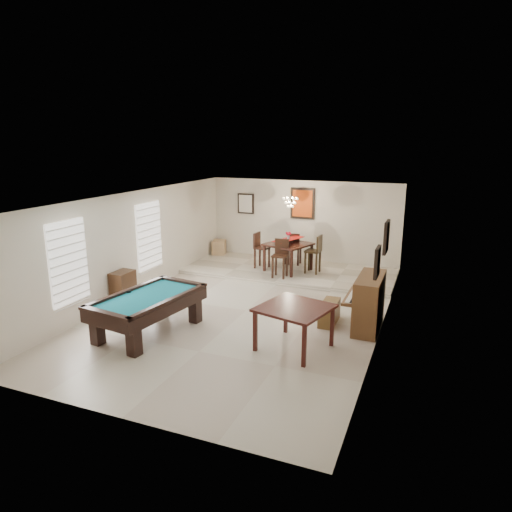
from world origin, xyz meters
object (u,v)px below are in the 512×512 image
Objects in this scene: piano_bench at (329,312)px; pool_table at (149,314)px; dining_chair_north at (295,248)px; dining_chair_east at (313,254)px; square_table at (294,328)px; upright_piano at (363,302)px; apothecary_chest at (123,289)px; dining_chair_south at (280,259)px; flower_vase at (288,235)px; dining_chair_west at (262,251)px; dining_table at (288,255)px; corner_bench at (219,247)px; chandelier at (290,199)px.

pool_table is at bearing -150.60° from piano_bench.
dining_chair_north is 0.90× the size of dining_chair_east.
upright_piano is (1.02, 1.48, 0.15)m from square_table.
apothecary_chest is at bearing -171.26° from upright_piano.
dining_chair_south reaches higher than square_table.
flower_vase is 0.89m from dining_chair_south.
flower_vase reaches higher than dining_chair_west.
dining_chair_north is at bearing 107.02° from square_table.
piano_bench is at bearing 77.05° from square_table.
dining_chair_east is (-1.89, 3.13, 0.11)m from upright_piano.
dining_chair_south is 1.07× the size of dining_chair_north.
pool_table is at bearing -105.18° from dining_table.
dining_chair_west reaches higher than dining_table.
dining_table is at bearing -82.36° from dining_chair_west.
dining_chair_south is at bearing 49.07° from apothecary_chest.
dining_table is 1.14× the size of dining_chair_north.
dining_chair_west reaches higher than piano_bench.
dining_chair_west is at bearing 91.86° from pool_table.
dining_chair_north reaches higher than piano_bench.
flower_vase is at bearing -82.36° from dining_chair_west.
square_table is 5.55m from dining_chair_north.
pool_table is 4.39m from upright_piano.
piano_bench is 3.68m from dining_table.
corner_bench is (-2.71, 0.31, -0.26)m from dining_chair_north.
piano_bench is 6.25m from corner_bench.
square_table is at bearing -69.19° from dining_chair_south.
upright_piano is at bearing -43.92° from dining_chair_south.
pool_table is at bearing -109.46° from dining_chair_south.
corner_bench is at bearing 89.59° from apothecary_chest.
flower_vase reaches higher than square_table.
square_table is at bearing -102.95° from piano_bench.
piano_bench is at bearing 37.59° from pool_table.
upright_piano is at bearing 122.42° from dining_chair_north.
dining_chair_north is 1.95× the size of corner_bench.
apothecary_chest is (-4.70, -0.81, 0.19)m from piano_bench.
pool_table is 1.92× the size of square_table.
chandelier is at bearing 129.36° from upright_piano.
flower_vase is 0.37× the size of chandelier.
dining_chair_north is 1.08m from dining_chair_west.
apothecary_chest is at bearing 151.95° from pool_table.
dining_table is 1.06× the size of dining_chair_south.
dining_table is 2.93m from corner_bench.
dining_chair_north is at bearing 59.44° from apothecary_chest.
chandelier reaches higher than dining_chair_east.
piano_bench is at bearing 9.74° from apothecary_chest.
upright_piano is at bearing 8.74° from apothecary_chest.
corner_bench is 3.45m from chandelier.
dining_chair_west is at bearing 136.36° from dining_chair_south.
apothecary_chest is 4.23m from dining_chair_south.
upright_piano is at bearing -125.51° from dining_chair_west.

